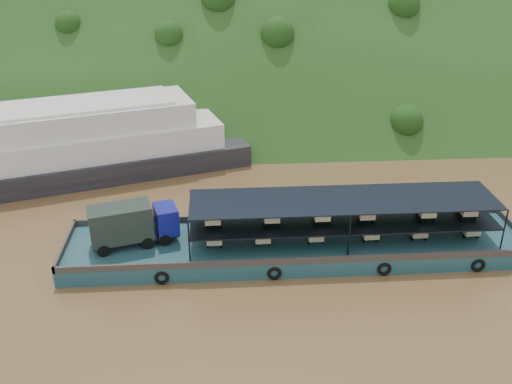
{
  "coord_description": "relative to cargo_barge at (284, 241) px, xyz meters",
  "views": [
    {
      "loc": [
        -4.93,
        -38.93,
        23.58
      ],
      "look_at": [
        -2.0,
        3.0,
        3.2
      ],
      "focal_mm": 40.0,
      "sensor_mm": 36.0,
      "label": 1
    }
  ],
  "objects": [
    {
      "name": "ground",
      "position": [
        0.13,
        1.43,
        -1.12
      ],
      "size": [
        160.0,
        160.0,
        0.0
      ],
      "primitive_type": "plane",
      "color": "brown",
      "rests_on": "ground"
    },
    {
      "name": "hillside",
      "position": [
        0.13,
        37.43,
        -1.12
      ],
      "size": [
        140.0,
        39.6,
        39.6
      ],
      "primitive_type": "cube",
      "rotation": [
        0.79,
        0.0,
        0.0
      ],
      "color": "#1D3B15",
      "rests_on": "ground"
    },
    {
      "name": "cargo_barge",
      "position": [
        0.0,
        0.0,
        0.0
      ],
      "size": [
        35.0,
        7.18,
        4.54
      ],
      "color": "#144248",
      "rests_on": "ground"
    },
    {
      "name": "passenger_ferry",
      "position": [
        -20.1,
        16.32,
        2.06
      ],
      "size": [
        37.28,
        19.34,
        7.34
      ],
      "rotation": [
        0.0,
        0.0,
        0.3
      ],
      "color": "black",
      "rests_on": "ground"
    }
  ]
}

